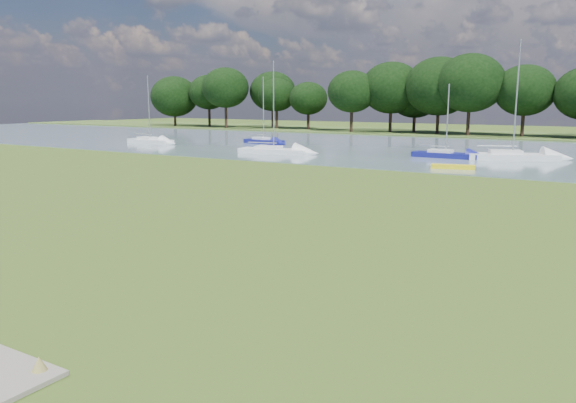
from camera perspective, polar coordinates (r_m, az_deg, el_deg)
The scene contains 10 objects.
ground at distance 22.71m, azimuth 0.83°, elevation -3.49°, with size 220.00×220.00×0.00m, color #4D6126.
river at distance 62.23m, azimuth 21.07°, elevation 4.61°, with size 220.00×40.00×0.10m, color slate.
far_bank at distance 91.82m, azimuth 24.58°, elevation 5.98°, with size 220.00×20.00×0.40m, color #4C6626.
kayak at distance 46.18m, azimuth 16.41°, elevation 3.41°, with size 3.35×0.78×0.33m, color yellow.
tree_line at distance 89.40m, azimuth 18.50°, elevation 10.71°, with size 124.98×9.58×11.59m.
sailboat_0 at distance 54.96m, azimuth 15.66°, elevation 4.76°, with size 6.20×1.81×6.82m.
sailboat_1 at distance 55.02m, azimuth 21.76°, elevation 4.51°, with size 8.06×4.97×10.60m.
sailboat_2 at distance 72.47m, azimuth -13.87°, elevation 6.13°, with size 6.59×2.12×8.33m.
sailboat_3 at distance 70.12m, azimuth -2.53°, elevation 6.28°, with size 5.99×2.84×8.15m.
sailboat_4 at distance 57.37m, azimuth -1.53°, elevation 5.36°, with size 7.48×2.98×9.17m.
Camera 1 is at (11.25, -18.97, 5.41)m, focal length 35.00 mm.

